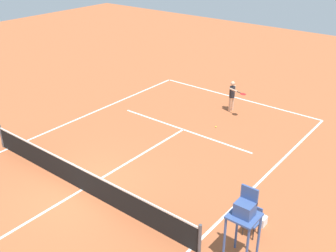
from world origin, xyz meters
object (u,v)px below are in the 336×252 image
at_px(player_serving, 233,94).
at_px(equipment_bag, 255,218).
at_px(tennis_ball, 216,127).
at_px(courtside_chair_mid, 253,220).
at_px(umpire_chair, 244,215).

bearing_deg(player_serving, equipment_bag, 51.75).
relative_size(tennis_ball, courtside_chair_mid, 0.07).
distance_m(umpire_chair, equipment_bag, 2.33).
height_order(player_serving, tennis_ball, player_serving).
relative_size(tennis_ball, umpire_chair, 0.03).
bearing_deg(tennis_ball, equipment_bag, 132.54).
xyz_separation_m(courtside_chair_mid, equipment_bag, (0.18, -0.56, -0.38)).
distance_m(tennis_ball, courtside_chair_mid, 7.50).
bearing_deg(tennis_ball, player_serving, -79.78).
xyz_separation_m(player_serving, equipment_bag, (-5.08, 7.25, -0.83)).
xyz_separation_m(tennis_ball, courtside_chair_mid, (-4.87, 5.67, 0.50)).
height_order(umpire_chair, equipment_bag, umpire_chair).
distance_m(tennis_ball, equipment_bag, 6.94).
bearing_deg(equipment_bag, umpire_chair, 104.06).
relative_size(umpire_chair, courtside_chair_mid, 2.54).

